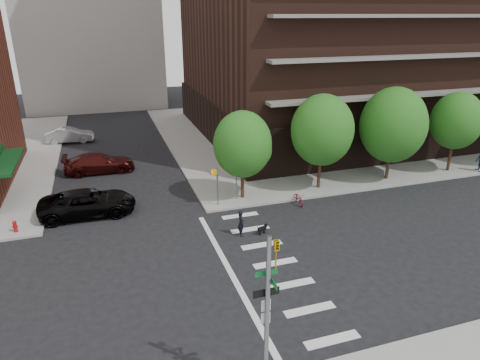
% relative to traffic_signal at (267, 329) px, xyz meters
% --- Properties ---
extents(ground, '(120.00, 120.00, 0.00)m').
position_rel_traffic_signal_xyz_m(ground, '(0.47, 7.49, -2.70)').
color(ground, black).
rests_on(ground, ground).
extents(sidewalk_ne, '(39.00, 33.00, 0.15)m').
position_rel_traffic_signal_xyz_m(sidewalk_ne, '(20.97, 30.99, -2.62)').
color(sidewalk_ne, gray).
rests_on(sidewalk_ne, ground).
extents(crosswalk, '(3.85, 13.00, 0.01)m').
position_rel_traffic_signal_xyz_m(crosswalk, '(2.68, 7.49, -2.69)').
color(crosswalk, silver).
rests_on(crosswalk, ground).
extents(tree_a, '(4.00, 4.00, 5.90)m').
position_rel_traffic_signal_xyz_m(tree_a, '(4.47, 15.99, 1.35)').
color(tree_a, '#301E11').
rests_on(tree_a, sidewalk_ne).
extents(tree_b, '(4.50, 4.50, 6.65)m').
position_rel_traffic_signal_xyz_m(tree_b, '(10.47, 15.99, 1.85)').
color(tree_b, '#301E11').
rests_on(tree_b, sidewalk_ne).
extents(tree_c, '(5.00, 5.00, 6.80)m').
position_rel_traffic_signal_xyz_m(tree_c, '(16.47, 15.99, 1.75)').
color(tree_c, '#301E11').
rests_on(tree_c, sidewalk_ne).
extents(tree_d, '(4.00, 4.00, 6.20)m').
position_rel_traffic_signal_xyz_m(tree_d, '(22.47, 15.99, 1.64)').
color(tree_d, '#301E11').
rests_on(tree_d, sidewalk_ne).
extents(traffic_signal, '(0.90, 0.75, 6.00)m').
position_rel_traffic_signal_xyz_m(traffic_signal, '(0.00, 0.00, 0.00)').
color(traffic_signal, slate).
rests_on(traffic_signal, sidewalk_s).
extents(pedestrian_signal, '(2.18, 0.67, 2.60)m').
position_rel_traffic_signal_xyz_m(pedestrian_signal, '(2.79, 15.42, -0.84)').
color(pedestrian_signal, slate).
rests_on(pedestrian_signal, sidewalk_ne).
extents(fire_hydrant, '(0.24, 0.24, 0.73)m').
position_rel_traffic_signal_xyz_m(fire_hydrant, '(-10.03, 15.29, -2.15)').
color(fire_hydrant, '#A50C0C').
rests_on(fire_hydrant, sidewalk_nw).
extents(parked_car_black, '(2.89, 6.08, 1.68)m').
position_rel_traffic_signal_xyz_m(parked_car_black, '(-5.89, 16.72, -1.86)').
color(parked_car_black, black).
rests_on(parked_car_black, ground).
extents(parked_car_maroon, '(2.35, 5.64, 1.63)m').
position_rel_traffic_signal_xyz_m(parked_car_maroon, '(-5.03, 24.90, -1.88)').
color(parked_car_maroon, '#3C0E0C').
rests_on(parked_car_maroon, ground).
extents(parked_car_silver, '(1.87, 4.74, 1.54)m').
position_rel_traffic_signal_xyz_m(parked_car_silver, '(-7.73, 35.00, -1.93)').
color(parked_car_silver, '#B3B7BC').
rests_on(parked_car_silver, ground).
extents(scooter, '(0.64, 1.63, 0.84)m').
position_rel_traffic_signal_xyz_m(scooter, '(7.88, 13.99, -2.28)').
color(scooter, maroon).
rests_on(scooter, ground).
extents(dog_walker, '(0.61, 0.41, 1.61)m').
position_rel_traffic_signal_xyz_m(dog_walker, '(2.70, 10.97, -1.89)').
color(dog_walker, black).
rests_on(dog_walker, ground).
extents(dog, '(0.67, 0.36, 0.56)m').
position_rel_traffic_signal_xyz_m(dog, '(3.98, 10.73, -2.34)').
color(dog, black).
rests_on(dog, ground).
extents(pedestrian_far, '(1.04, 0.93, 1.77)m').
position_rel_traffic_signal_xyz_m(pedestrian_far, '(24.70, 14.99, -1.66)').
color(pedestrian_far, navy).
rests_on(pedestrian_far, sidewalk_ne).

